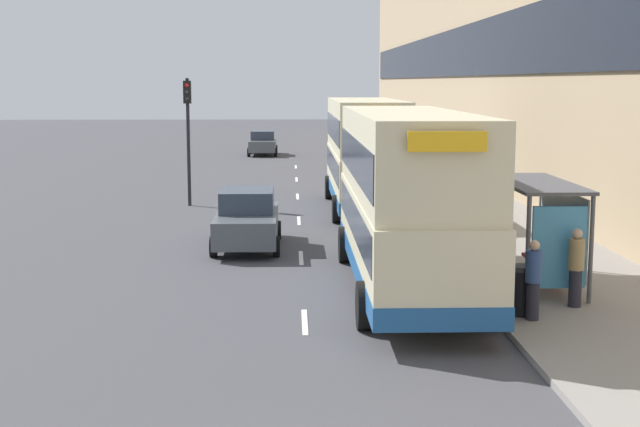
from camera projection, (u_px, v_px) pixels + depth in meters
pavement at (417, 174)px, 47.90m from camera, size 5.00×93.00×0.14m
terrace_facade at (494, 37)px, 46.96m from camera, size 3.10×93.00×14.69m
lane_mark_1 at (305, 322)px, 18.64m from camera, size 0.12×2.00×0.01m
lane_mark_2 at (301, 258)px, 25.42m from camera, size 0.12×2.00×0.01m
lane_mark_3 at (299, 221)px, 32.19m from camera, size 0.12×2.00×0.01m
lane_mark_4 at (298, 197)px, 38.97m from camera, size 0.12×2.00×0.01m
lane_mark_5 at (297, 179)px, 45.74m from camera, size 0.12×2.00×0.01m
lane_mark_6 at (296, 167)px, 52.52m from camera, size 0.12×2.00×0.01m
bus_shelter at (547, 215)px, 21.05m from camera, size 1.60×4.20×2.48m
double_decker_bus_near at (407, 197)px, 21.04m from camera, size 2.85×10.54×4.30m
double_decker_bus_ahead at (365, 152)px, 34.58m from camera, size 2.85×10.17×4.30m
car_0 at (263, 143)px, 60.89m from camera, size 1.98×4.07×1.65m
car_1 at (247, 219)px, 26.93m from camera, size 2.01×4.56×1.75m
pedestrian_at_shelter at (533, 279)px, 18.18m from camera, size 0.33×0.33×1.66m
pedestrian_1 at (576, 267)px, 19.26m from camera, size 0.34×0.34×1.72m
litter_bin at (522, 290)px, 18.64m from camera, size 0.55×0.55×1.05m
traffic_light_far_kerb at (188, 121)px, 35.62m from camera, size 0.30×0.32×5.13m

